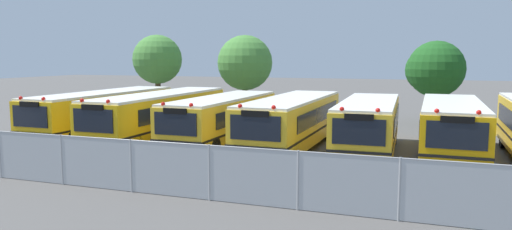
{
  "coord_description": "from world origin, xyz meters",
  "views": [
    {
      "loc": [
        6.01,
        -22.24,
        4.46
      ],
      "look_at": [
        -1.81,
        0.0,
        1.6
      ],
      "focal_mm": 33.29,
      "sensor_mm": 36.0,
      "label": 1
    }
  ],
  "objects_px": {
    "school_bus_1": "(161,115)",
    "school_bus_4": "(369,125)",
    "school_bus_5": "(451,127)",
    "tree_0": "(158,59)",
    "tree_2": "(433,70)",
    "school_bus_2": "(223,118)",
    "school_bus_3": "(292,121)",
    "school_bus_0": "(104,112)",
    "tree_1": "(245,63)",
    "traffic_cone": "(118,176)"
  },
  "relations": [
    {
      "from": "school_bus_2",
      "to": "school_bus_5",
      "type": "bearing_deg",
      "value": -177.62
    },
    {
      "from": "school_bus_1",
      "to": "traffic_cone",
      "type": "relative_size",
      "value": 20.77
    },
    {
      "from": "tree_2",
      "to": "traffic_cone",
      "type": "bearing_deg",
      "value": -118.61
    },
    {
      "from": "school_bus_1",
      "to": "school_bus_0",
      "type": "bearing_deg",
      "value": -3.16
    },
    {
      "from": "school_bus_1",
      "to": "school_bus_4",
      "type": "distance_m",
      "value": 10.93
    },
    {
      "from": "school_bus_5",
      "to": "traffic_cone",
      "type": "relative_size",
      "value": 17.7
    },
    {
      "from": "school_bus_1",
      "to": "school_bus_2",
      "type": "height_order",
      "value": "school_bus_1"
    },
    {
      "from": "tree_0",
      "to": "school_bus_1",
      "type": "bearing_deg",
      "value": -58.56
    },
    {
      "from": "tree_0",
      "to": "traffic_cone",
      "type": "distance_m",
      "value": 22.68
    },
    {
      "from": "tree_2",
      "to": "school_bus_3",
      "type": "bearing_deg",
      "value": -119.98
    },
    {
      "from": "school_bus_1",
      "to": "tree_0",
      "type": "xyz_separation_m",
      "value": [
        -7.14,
        11.68,
        2.93
      ]
    },
    {
      "from": "school_bus_1",
      "to": "school_bus_3",
      "type": "distance_m",
      "value": 7.25
    },
    {
      "from": "school_bus_3",
      "to": "school_bus_0",
      "type": "bearing_deg",
      "value": 1.01
    },
    {
      "from": "school_bus_5",
      "to": "tree_2",
      "type": "relative_size",
      "value": 1.72
    },
    {
      "from": "school_bus_2",
      "to": "tree_1",
      "type": "xyz_separation_m",
      "value": [
        -2.92,
        11.02,
        2.67
      ]
    },
    {
      "from": "school_bus_5",
      "to": "tree_0",
      "type": "xyz_separation_m",
      "value": [
        -21.63,
        11.36,
        2.96
      ]
    },
    {
      "from": "school_bus_2",
      "to": "school_bus_5",
      "type": "relative_size",
      "value": 1.03
    },
    {
      "from": "tree_0",
      "to": "tree_2",
      "type": "bearing_deg",
      "value": -0.24
    },
    {
      "from": "school_bus_0",
      "to": "school_bus_5",
      "type": "relative_size",
      "value": 1.15
    },
    {
      "from": "tree_0",
      "to": "tree_2",
      "type": "xyz_separation_m",
      "value": [
        20.98,
        -0.09,
        -0.68
      ]
    },
    {
      "from": "school_bus_5",
      "to": "traffic_cone",
      "type": "height_order",
      "value": "school_bus_5"
    },
    {
      "from": "school_bus_5",
      "to": "school_bus_3",
      "type": "bearing_deg",
      "value": 2.28
    },
    {
      "from": "school_bus_3",
      "to": "school_bus_5",
      "type": "bearing_deg",
      "value": -177.52
    },
    {
      "from": "school_bus_5",
      "to": "tree_2",
      "type": "xyz_separation_m",
      "value": [
        -0.65,
        11.27,
        2.27
      ]
    },
    {
      "from": "school_bus_2",
      "to": "school_bus_3",
      "type": "bearing_deg",
      "value": -176.92
    },
    {
      "from": "school_bus_0",
      "to": "school_bus_5",
      "type": "distance_m",
      "value": 18.26
    },
    {
      "from": "school_bus_3",
      "to": "tree_0",
      "type": "relative_size",
      "value": 1.68
    },
    {
      "from": "school_bus_2",
      "to": "school_bus_3",
      "type": "relative_size",
      "value": 0.94
    },
    {
      "from": "traffic_cone",
      "to": "school_bus_0",
      "type": "bearing_deg",
      "value": 129.25
    },
    {
      "from": "school_bus_0",
      "to": "school_bus_1",
      "type": "distance_m",
      "value": 3.78
    },
    {
      "from": "tree_1",
      "to": "traffic_cone",
      "type": "height_order",
      "value": "tree_1"
    },
    {
      "from": "school_bus_3",
      "to": "traffic_cone",
      "type": "xyz_separation_m",
      "value": [
        -4.18,
        -8.33,
        -1.12
      ]
    },
    {
      "from": "tree_2",
      "to": "school_bus_4",
      "type": "bearing_deg",
      "value": -104.08
    },
    {
      "from": "tree_0",
      "to": "school_bus_3",
      "type": "bearing_deg",
      "value": -38.66
    },
    {
      "from": "school_bus_3",
      "to": "school_bus_1",
      "type": "bearing_deg",
      "value": 2.63
    },
    {
      "from": "school_bus_4",
      "to": "traffic_cone",
      "type": "relative_size",
      "value": 17.39
    },
    {
      "from": "school_bus_3",
      "to": "tree_0",
      "type": "xyz_separation_m",
      "value": [
        -14.39,
        11.51,
        2.96
      ]
    },
    {
      "from": "school_bus_4",
      "to": "tree_1",
      "type": "xyz_separation_m",
      "value": [
        -10.24,
        11.04,
        2.66
      ]
    },
    {
      "from": "tree_1",
      "to": "traffic_cone",
      "type": "bearing_deg",
      "value": -82.94
    },
    {
      "from": "tree_1",
      "to": "tree_2",
      "type": "bearing_deg",
      "value": 2.4
    },
    {
      "from": "school_bus_1",
      "to": "tree_1",
      "type": "xyz_separation_m",
      "value": [
        0.69,
        11.04,
        2.62
      ]
    },
    {
      "from": "school_bus_4",
      "to": "tree_0",
      "type": "relative_size",
      "value": 1.5
    },
    {
      "from": "school_bus_0",
      "to": "school_bus_3",
      "type": "distance_m",
      "value": 11.03
    },
    {
      "from": "school_bus_4",
      "to": "tree_0",
      "type": "height_order",
      "value": "tree_0"
    },
    {
      "from": "school_bus_0",
      "to": "school_bus_1",
      "type": "bearing_deg",
      "value": 176.87
    },
    {
      "from": "school_bus_5",
      "to": "school_bus_0",
      "type": "bearing_deg",
      "value": 1.39
    },
    {
      "from": "school_bus_0",
      "to": "tree_1",
      "type": "distance_m",
      "value": 12.0
    },
    {
      "from": "school_bus_1",
      "to": "tree_2",
      "type": "distance_m",
      "value": 18.19
    },
    {
      "from": "school_bus_1",
      "to": "traffic_cone",
      "type": "xyz_separation_m",
      "value": [
        3.07,
        -8.16,
        -1.15
      ]
    },
    {
      "from": "school_bus_1",
      "to": "tree_0",
      "type": "distance_m",
      "value": 14.01
    }
  ]
}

